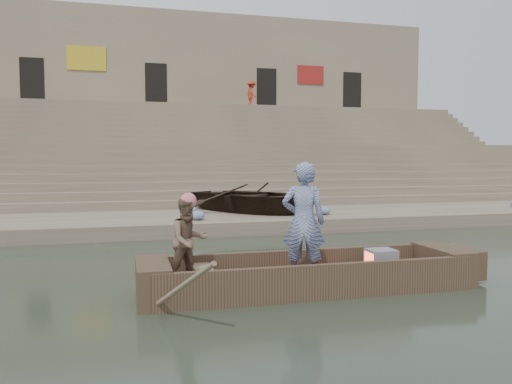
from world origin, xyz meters
name	(u,v)px	position (x,y,z in m)	size (l,w,h in m)	color
ground	(370,291)	(0.00, 0.00, 0.00)	(120.00, 120.00, 0.00)	#293326
lower_landing	(252,220)	(0.00, 8.00, 0.20)	(32.00, 4.00, 0.40)	gray
mid_landing	(212,175)	(0.00, 15.50, 1.40)	(32.00, 3.00, 2.80)	gray
upper_landing	(193,151)	(0.00, 22.50, 2.60)	(32.00, 3.00, 5.20)	gray
ghat_steps	(207,165)	(0.00, 17.19, 1.80)	(32.00, 11.00, 5.20)	gray
building_wall	(185,106)	(0.00, 26.50, 5.60)	(32.00, 5.07, 11.20)	gray
main_rowboat	(309,283)	(-0.96, 0.30, 0.11)	(5.00, 1.30, 0.22)	brown
rowboat_trim	(321,271)	(-0.75, 0.30, 0.31)	(6.04, 2.63, 2.04)	brown
standing_man	(303,222)	(-1.13, 0.11, 1.18)	(0.70, 0.46, 1.91)	navy
rowing_man	(189,241)	(-2.95, 0.35, 0.90)	(0.66, 0.52, 1.37)	#297D5C
television	(380,261)	(0.35, 0.30, 0.42)	(0.46, 0.42, 0.40)	gray
beached_rowboat	(256,197)	(0.26, 8.49, 0.88)	(3.32, 4.65, 0.96)	#2D2116
pedestrian	(252,94)	(3.59, 22.34, 6.01)	(1.05, 0.60, 1.63)	#B3351E
cloth_bundles	(255,212)	(-0.06, 7.38, 0.53)	(18.74, 2.09, 0.26)	#3F5999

